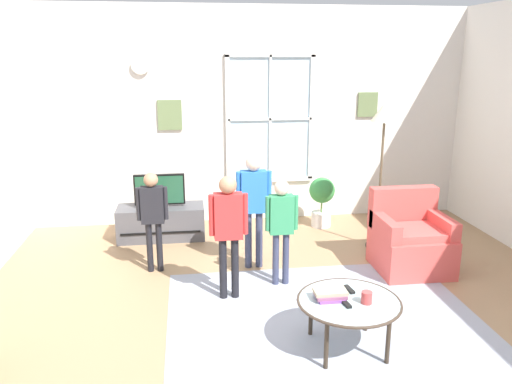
% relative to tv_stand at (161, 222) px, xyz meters
% --- Properties ---
extents(ground_plane, '(6.61, 6.87, 0.02)m').
position_rel_tv_stand_xyz_m(ground_plane, '(1.27, -2.49, -0.22)').
color(ground_plane, '#9E7A56').
extents(back_wall, '(6.01, 0.17, 2.94)m').
position_rel_tv_stand_xyz_m(back_wall, '(1.27, 0.70, 1.26)').
color(back_wall, silver).
rests_on(back_wall, ground_plane).
extents(area_rug, '(2.80, 2.30, 0.01)m').
position_rel_tv_stand_xyz_m(area_rug, '(1.54, -2.33, -0.21)').
color(area_rug, '#999EAD').
rests_on(area_rug, ground_plane).
extents(tv_stand, '(1.10, 0.46, 0.43)m').
position_rel_tv_stand_xyz_m(tv_stand, '(0.00, 0.00, 0.00)').
color(tv_stand, '#4C4C51').
rests_on(tv_stand, ground_plane).
extents(television, '(0.63, 0.08, 0.42)m').
position_rel_tv_stand_xyz_m(television, '(0.00, -0.00, 0.44)').
color(television, '#4C4C4C').
rests_on(television, tv_stand).
extents(armchair, '(0.76, 0.74, 0.87)m').
position_rel_tv_stand_xyz_m(armchair, '(2.76, -1.35, 0.11)').
color(armchair, '#D14C47').
rests_on(armchair, ground_plane).
extents(coffee_table, '(0.83, 0.83, 0.43)m').
position_rel_tv_stand_xyz_m(coffee_table, '(1.59, -2.79, 0.19)').
color(coffee_table, '#99B2B7').
rests_on(coffee_table, ground_plane).
extents(book_stack, '(0.26, 0.18, 0.08)m').
position_rel_tv_stand_xyz_m(book_stack, '(1.45, -2.74, 0.25)').
color(book_stack, purple).
rests_on(book_stack, coffee_table).
extents(cup, '(0.09, 0.09, 0.10)m').
position_rel_tv_stand_xyz_m(cup, '(1.71, -2.85, 0.26)').
color(cup, '#BF3F3F').
rests_on(cup, coffee_table).
extents(remote_near_books, '(0.06, 0.14, 0.02)m').
position_rel_tv_stand_xyz_m(remote_near_books, '(1.55, -2.86, 0.23)').
color(remote_near_books, black).
rests_on(remote_near_books, coffee_table).
extents(remote_near_cup, '(0.06, 0.14, 0.02)m').
position_rel_tv_stand_xyz_m(remote_near_cup, '(1.65, -2.62, 0.23)').
color(remote_near_cup, black).
rests_on(remote_near_cup, coffee_table).
extents(person_black_shirt, '(0.33, 0.15, 1.11)m').
position_rel_tv_stand_xyz_m(person_black_shirt, '(-0.03, -1.03, 0.48)').
color(person_black_shirt, black).
rests_on(person_black_shirt, ground_plane).
extents(person_green_shirt, '(0.33, 0.15, 1.11)m').
position_rel_tv_stand_xyz_m(person_green_shirt, '(1.28, -1.54, 0.48)').
color(person_green_shirt, '#333851').
rests_on(person_green_shirt, ground_plane).
extents(person_blue_shirt, '(0.39, 0.18, 1.28)m').
position_rel_tv_stand_xyz_m(person_blue_shirt, '(1.06, -1.07, 0.59)').
color(person_blue_shirt, '#333851').
rests_on(person_blue_shirt, ground_plane).
extents(person_red_shirt, '(0.37, 0.17, 1.23)m').
position_rel_tv_stand_xyz_m(person_red_shirt, '(0.73, -1.77, 0.56)').
color(person_red_shirt, black).
rests_on(person_red_shirt, ground_plane).
extents(potted_plant_by_window, '(0.35, 0.35, 0.69)m').
position_rel_tv_stand_xyz_m(potted_plant_by_window, '(2.17, 0.18, 0.20)').
color(potted_plant_by_window, silver).
rests_on(potted_plant_by_window, ground_plane).
extents(floor_lamp, '(0.32, 0.32, 1.77)m').
position_rel_tv_stand_xyz_m(floor_lamp, '(2.65, -0.67, 1.27)').
color(floor_lamp, black).
rests_on(floor_lamp, ground_plane).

